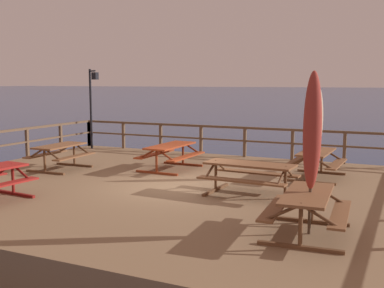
{
  "coord_description": "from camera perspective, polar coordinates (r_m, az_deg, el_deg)",
  "views": [
    {
      "loc": [
        5.45,
        -10.8,
        3.48
      ],
      "look_at": [
        0.0,
        0.82,
        1.79
      ],
      "focal_mm": 44.23,
      "sensor_mm": 36.0,
      "label": 1
    }
  ],
  "objects": [
    {
      "name": "wooden_deck",
      "position": [
        12.49,
        -1.61,
        -6.81
      ],
      "size": [
        14.14,
        10.92,
        0.79
      ],
      "primitive_type": "cube",
      "color": "#846647",
      "rests_on": "ground"
    },
    {
      "name": "picnic_table_mid_centre",
      "position": [
        11.39,
        6.94,
        -3.32
      ],
      "size": [
        2.2,
        1.5,
        0.78
      ],
      "color": "brown",
      "rests_on": "wooden_deck"
    },
    {
      "name": "picnic_table_front_right",
      "position": [
        8.61,
        13.71,
        -7.07
      ],
      "size": [
        1.53,
        1.99,
        0.78
      ],
      "color": "brown",
      "rests_on": "wooden_deck"
    },
    {
      "name": "ground_plane",
      "position": [
        12.59,
        -1.6,
        -8.55
      ],
      "size": [
        600.0,
        600.0,
        0.0
      ],
      "primitive_type": "plane",
      "color": "navy"
    },
    {
      "name": "railing_waterside_far",
      "position": [
        17.12,
        6.4,
        0.93
      ],
      "size": [
        13.94,
        0.1,
        1.09
      ],
      "color": "brown",
      "rests_on": "wooden_deck"
    },
    {
      "name": "patio_umbrella_tall_back_left",
      "position": [
        8.45,
        14.31,
        1.45
      ],
      "size": [
        0.32,
        0.32,
        2.89
      ],
      "color": "#4C3828",
      "rests_on": "wooden_deck"
    },
    {
      "name": "picnic_table_back_left",
      "position": [
        14.61,
        -2.62,
        -0.89
      ],
      "size": [
        1.44,
        2.08,
        0.78
      ],
      "color": "#993819",
      "rests_on": "wooden_deck"
    },
    {
      "name": "picnic_table_back_right",
      "position": [
        13.73,
        14.75,
        -1.68
      ],
      "size": [
        1.45,
        1.95,
        0.78
      ],
      "color": "brown",
      "rests_on": "wooden_deck"
    },
    {
      "name": "picnic_table_front_left",
      "position": [
        15.14,
        -15.65,
        -0.9
      ],
      "size": [
        1.43,
        1.77,
        0.78
      ],
      "color": "brown",
      "rests_on": "wooden_deck"
    },
    {
      "name": "lamp_post_hooked",
      "position": [
        19.37,
        -11.93,
        5.63
      ],
      "size": [
        0.61,
        0.44,
        3.2
      ],
      "color": "black",
      "rests_on": "wooden_deck"
    },
    {
      "name": "patio_umbrella_short_front",
      "position": [
        13.65,
        14.86,
        2.82
      ],
      "size": [
        0.32,
        0.32,
        2.57
      ],
      "color": "#4C3828",
      "rests_on": "wooden_deck"
    }
  ]
}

